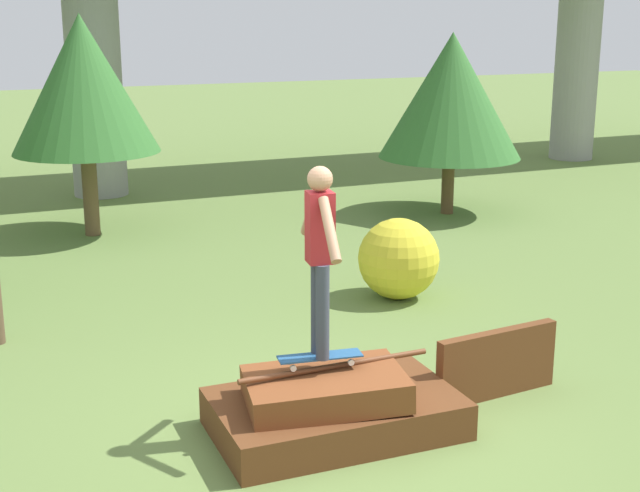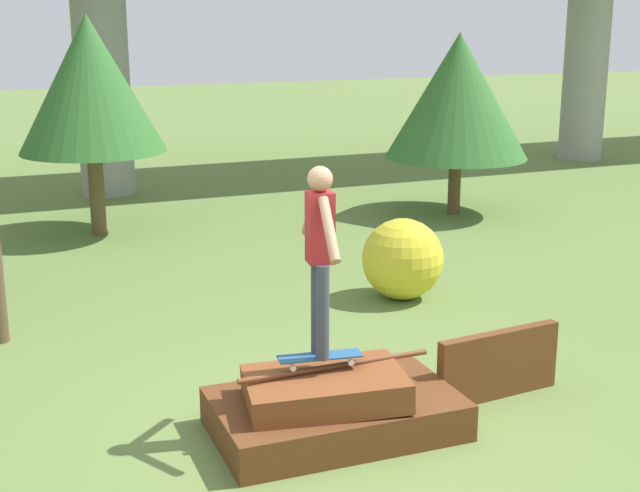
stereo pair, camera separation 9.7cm
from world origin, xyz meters
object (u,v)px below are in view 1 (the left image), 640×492
(tree_behind_left, at_px, (83,85))
(tree_mid_back, at_px, (451,96))
(bush_yellow_flowering, at_px, (399,259))
(skateboard, at_px, (320,357))
(skater, at_px, (320,248))

(tree_behind_left, xyz_separation_m, tree_mid_back, (6.44, -0.94, -0.33))
(tree_mid_back, xyz_separation_m, bush_yellow_flowering, (-3.31, -4.21, -1.67))
(tree_behind_left, bearing_deg, skateboard, -85.76)
(tree_mid_back, relative_size, bush_yellow_flowering, 3.11)
(skateboard, bearing_deg, bush_yellow_flowering, 51.88)
(skater, bearing_deg, bush_yellow_flowering, 51.88)
(skater, xyz_separation_m, tree_behind_left, (-0.62, 8.36, 0.81))
(bush_yellow_flowering, bearing_deg, skater, -128.12)
(skateboard, relative_size, skater, 0.46)
(skater, bearing_deg, skateboard, -10.62)
(tree_behind_left, distance_m, tree_mid_back, 6.52)
(tree_behind_left, relative_size, bush_yellow_flowering, 3.42)
(skater, height_order, bush_yellow_flowering, skater)
(tree_behind_left, bearing_deg, tree_mid_back, -8.33)
(skateboard, distance_m, tree_mid_back, 9.54)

